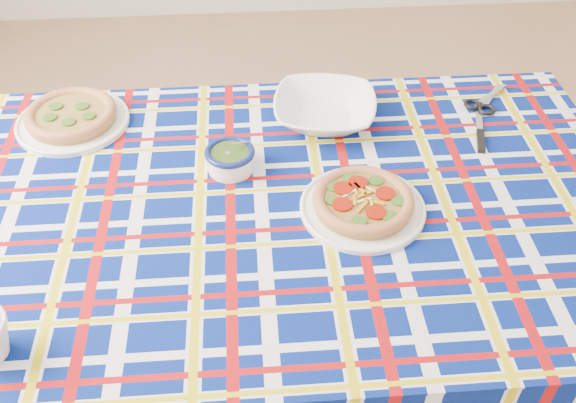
{
  "coord_description": "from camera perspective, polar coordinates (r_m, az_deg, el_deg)",
  "views": [
    {
      "loc": [
        -0.35,
        -1.3,
        1.59
      ],
      "look_at": [
        -0.27,
        -0.33,
        0.71
      ],
      "focal_mm": 40.0,
      "sensor_mm": 36.0,
      "label": 1
    }
  ],
  "objects": [
    {
      "name": "main_focaccia_plate",
      "position": [
        1.31,
        6.7,
        0.05
      ],
      "size": [
        0.29,
        0.29,
        0.05
      ],
      "primitive_type": null,
      "rotation": [
        0.0,
        0.0,
        0.09
      ],
      "color": "olive",
      "rests_on": "tablecloth"
    },
    {
      "name": "second_focaccia_plate",
      "position": [
        1.63,
        -18.72,
        7.26
      ],
      "size": [
        0.3,
        0.3,
        0.05
      ],
      "primitive_type": null,
      "rotation": [
        0.0,
        0.0,
        0.09
      ],
      "color": "olive",
      "rests_on": "tablecloth"
    },
    {
      "name": "serving_bowl",
      "position": [
        1.55,
        3.28,
        8.11
      ],
      "size": [
        0.28,
        0.28,
        0.06
      ],
      "primitive_type": "imported",
      "rotation": [
        0.0,
        0.0,
        -0.16
      ],
      "color": "white",
      "rests_on": "tablecloth"
    },
    {
      "name": "dining_table",
      "position": [
        1.39,
        0.32,
        -2.16
      ],
      "size": [
        1.46,
        0.91,
        0.68
      ],
      "rotation": [
        0.0,
        0.0,
        -0.0
      ],
      "color": "brown",
      "rests_on": "floor"
    },
    {
      "name": "kitchen_scissors",
      "position": [
        1.73,
        17.7,
        9.06
      ],
      "size": [
        0.19,
        0.19,
        0.02
      ],
      "primitive_type": null,
      "rotation": [
        0.0,
        0.0,
        0.83
      ],
      "color": "silver",
      "rests_on": "tablecloth"
    },
    {
      "name": "pesto_bowl",
      "position": [
        1.4,
        -5.17,
        3.92
      ],
      "size": [
        0.11,
        0.11,
        0.07
      ],
      "primitive_type": null,
      "rotation": [
        0.0,
        0.0,
        -0.03
      ],
      "color": "#21370F",
      "rests_on": "tablecloth"
    },
    {
      "name": "floor",
      "position": [
        2.08,
        6.8,
        -7.93
      ],
      "size": [
        4.0,
        4.0,
        0.0
      ],
      "primitive_type": "plane",
      "color": "#946B4C",
      "rests_on": "ground"
    },
    {
      "name": "table_knife",
      "position": [
        1.63,
        16.62,
        7.13
      ],
      "size": [
        0.07,
        0.21,
        0.01
      ],
      "primitive_type": null,
      "rotation": [
        0.0,
        0.0,
        1.32
      ],
      "color": "silver",
      "rests_on": "tablecloth"
    },
    {
      "name": "tablecloth",
      "position": [
        1.37,
        0.32,
        -1.49
      ],
      "size": [
        1.49,
        0.94,
        0.1
      ],
      "primitive_type": null,
      "rotation": [
        0.0,
        0.0,
        -0.0
      ],
      "color": "navy",
      "rests_on": "dining_table"
    }
  ]
}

